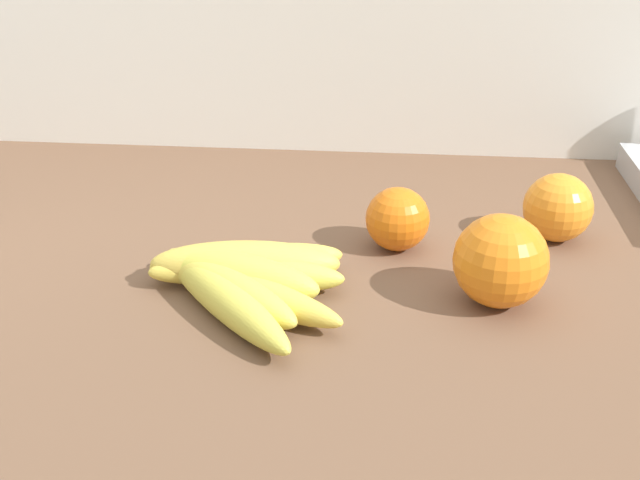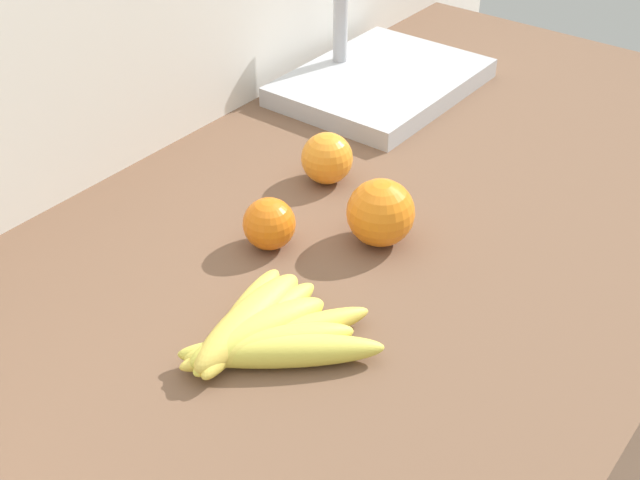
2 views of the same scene
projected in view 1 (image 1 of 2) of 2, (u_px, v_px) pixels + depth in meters
The scene contains 5 objects.
wall_back at pixel (411, 313), 1.20m from camera, with size 2.06×0.06×1.30m, color silver.
banana_bunch at pixel (238, 278), 0.71m from camera, with size 0.20×0.20×0.04m.
orange_right at pixel (558, 208), 0.81m from camera, with size 0.07×0.07×0.07m, color orange.
orange_back_right at pixel (501, 261), 0.69m from camera, with size 0.08×0.08×0.08m, color orange.
orange_far_right at pixel (398, 219), 0.80m from camera, with size 0.06×0.06×0.06m, color orange.
Camera 1 is at (-0.04, -0.64, 1.28)m, focal length 44.77 mm.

